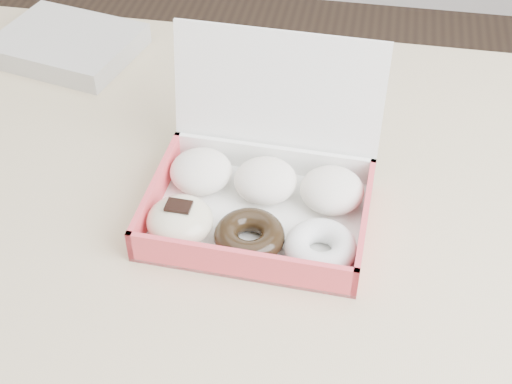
# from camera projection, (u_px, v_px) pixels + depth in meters

# --- Properties ---
(table) EXTENTS (1.20, 0.80, 0.75)m
(table) POSITION_uv_depth(u_px,v_px,m) (226.00, 212.00, 1.06)
(table) COLOR #CCB286
(table) RESTS_ON ground
(donut_box) EXTENTS (0.29, 0.25, 0.21)m
(donut_box) POSITION_uv_depth(u_px,v_px,m) (258.00, 194.00, 0.92)
(donut_box) COLOR white
(donut_box) RESTS_ON table
(newspapers) EXTENTS (0.26, 0.23, 0.04)m
(newspapers) POSITION_uv_depth(u_px,v_px,m) (67.00, 45.00, 1.23)
(newspapers) COLOR beige
(newspapers) RESTS_ON table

